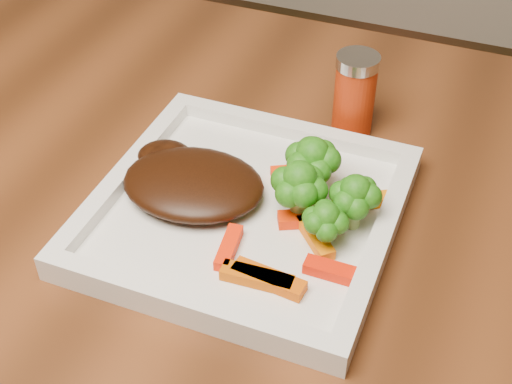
% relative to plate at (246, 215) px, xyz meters
% --- Properties ---
extents(plate, '(0.27, 0.27, 0.01)m').
position_rel_plate_xyz_m(plate, '(0.00, 0.00, 0.00)').
color(plate, white).
rests_on(plate, dining_table).
extents(steak, '(0.14, 0.12, 0.03)m').
position_rel_plate_xyz_m(steak, '(-0.05, 0.00, 0.02)').
color(steak, black).
rests_on(steak, plate).
extents(broccoli_0, '(0.06, 0.06, 0.07)m').
position_rel_plate_xyz_m(broccoli_0, '(0.05, 0.04, 0.04)').
color(broccoli_0, '#2D5B0F').
rests_on(broccoli_0, plate).
extents(broccoli_1, '(0.06, 0.06, 0.06)m').
position_rel_plate_xyz_m(broccoli_1, '(0.10, 0.02, 0.04)').
color(broccoli_1, '#397313').
rests_on(broccoli_1, plate).
extents(broccoli_2, '(0.06, 0.06, 0.06)m').
position_rel_plate_xyz_m(broccoli_2, '(0.08, -0.02, 0.04)').
color(broccoli_2, '#377413').
rests_on(broccoli_2, plate).
extents(broccoli_3, '(0.07, 0.07, 0.06)m').
position_rel_plate_xyz_m(broccoli_3, '(0.05, 0.01, 0.04)').
color(broccoli_3, '#2B6010').
rests_on(broccoli_3, plate).
extents(carrot_0, '(0.06, 0.02, 0.01)m').
position_rel_plate_xyz_m(carrot_0, '(0.04, -0.08, 0.01)').
color(carrot_0, '#C85303').
rests_on(carrot_0, plate).
extents(carrot_1, '(0.06, 0.02, 0.01)m').
position_rel_plate_xyz_m(carrot_1, '(0.10, -0.05, 0.01)').
color(carrot_1, red).
rests_on(carrot_1, plate).
extents(carrot_2, '(0.02, 0.05, 0.01)m').
position_rel_plate_xyz_m(carrot_2, '(0.01, -0.06, 0.01)').
color(carrot_2, '#F52403').
rests_on(carrot_2, plate).
extents(carrot_3, '(0.05, 0.04, 0.01)m').
position_rel_plate_xyz_m(carrot_3, '(0.10, 0.04, 0.01)').
color(carrot_3, orange).
rests_on(carrot_3, plate).
extents(carrot_4, '(0.05, 0.04, 0.01)m').
position_rel_plate_xyz_m(carrot_4, '(0.03, 0.06, 0.01)').
color(carrot_4, '#FF2F04').
rests_on(carrot_4, plate).
extents(carrot_5, '(0.05, 0.05, 0.01)m').
position_rel_plate_xyz_m(carrot_5, '(0.07, -0.02, 0.01)').
color(carrot_5, orange).
rests_on(carrot_5, plate).
extents(carrot_6, '(0.06, 0.04, 0.01)m').
position_rel_plate_xyz_m(carrot_6, '(0.06, 0.01, 0.01)').
color(carrot_6, '#F62C04').
rests_on(carrot_6, plate).
extents(spice_shaker, '(0.05, 0.05, 0.09)m').
position_rel_plate_xyz_m(spice_shaker, '(0.05, 0.17, 0.04)').
color(spice_shaker, '#A92809').
rests_on(spice_shaker, dining_table).
extents(carrot_7, '(0.06, 0.02, 0.01)m').
position_rel_plate_xyz_m(carrot_7, '(0.05, -0.08, 0.01)').
color(carrot_7, '#CE4E03').
rests_on(carrot_7, plate).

